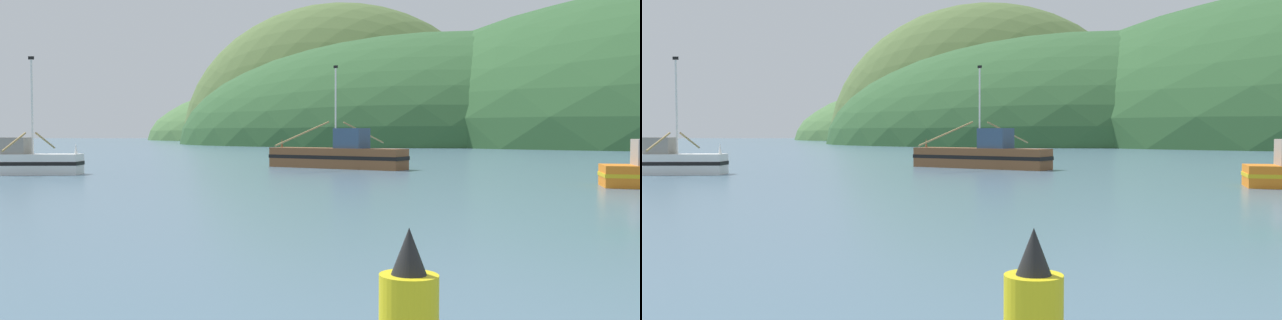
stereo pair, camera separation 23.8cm
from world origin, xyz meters
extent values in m
ellipsoid|color=#516B38|center=(12.37, 184.90, 0.00)|extent=(90.16, 72.13, 77.78)
ellipsoid|color=#2D562D|center=(37.87, 158.02, 0.00)|extent=(134.65, 107.72, 52.72)
ellipsoid|color=#47703D|center=(30.07, 242.04, 0.00)|extent=(166.47, 133.18, 48.98)
cube|color=brown|center=(-1.72, 47.24, 0.75)|extent=(10.03, 8.18, 1.49)
cube|color=black|center=(-1.72, 47.24, 0.82)|extent=(10.13, 8.27, 0.27)
cone|color=brown|center=(-5.74, 50.21, 1.84)|extent=(0.28, 0.28, 0.70)
cube|color=#334C6B|center=(-0.65, 46.45, 2.23)|extent=(2.79, 2.70, 1.47)
cylinder|color=silver|center=(-1.76, 47.27, 4.45)|extent=(0.12, 0.12, 5.91)
cube|color=black|center=(-1.76, 47.27, 7.52)|extent=(0.31, 0.24, 0.20)
cylinder|color=#997F4C|center=(-4.28, 43.76, 2.61)|extent=(3.96, 5.31, 1.74)
cylinder|color=#997F4C|center=(0.85, 50.71, 2.61)|extent=(3.96, 5.31, 1.74)
cube|color=white|center=(-21.55, 40.93, 0.65)|extent=(6.08, 1.79, 1.30)
cube|color=black|center=(-21.55, 40.93, 0.72)|extent=(6.14, 1.81, 0.23)
cone|color=white|center=(-18.77, 40.88, 1.65)|extent=(0.20, 0.20, 0.70)
cube|color=gray|center=(-22.53, 40.95, 1.83)|extent=(1.61, 1.40, 1.05)
cylinder|color=silver|center=(-21.44, 40.93, 4.25)|extent=(0.12, 0.12, 5.90)
cube|color=black|center=(-21.44, 40.93, 7.32)|extent=(0.36, 0.04, 0.20)
cylinder|color=#997F4C|center=(-21.51, 43.40, 2.11)|extent=(0.18, 3.29, 1.13)
cylinder|color=#997F4C|center=(-21.59, 38.46, 2.11)|extent=(0.18, 3.29, 1.13)
cone|color=black|center=(-4.58, 5.54, 1.41)|extent=(0.38, 0.38, 0.50)
camera|label=1|loc=(-5.95, -1.24, 2.67)|focal=36.75mm
camera|label=2|loc=(-5.71, -1.25, 2.67)|focal=36.75mm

